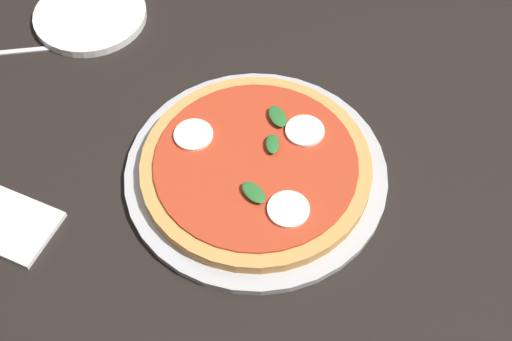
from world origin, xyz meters
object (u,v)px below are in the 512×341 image
(dining_table, at_px, (237,211))
(serving_tray, at_px, (256,172))
(pizza, at_px, (256,165))
(napkin, at_px, (8,223))
(plate_white, at_px, (90,15))

(dining_table, height_order, serving_tray, serving_tray)
(serving_tray, xyz_separation_m, pizza, (-0.00, 0.00, 0.02))
(serving_tray, distance_m, napkin, 0.35)
(dining_table, height_order, pizza, pizza)
(napkin, bearing_deg, plate_white, -88.03)
(plate_white, bearing_deg, dining_table, 136.93)
(dining_table, relative_size, napkin, 11.07)
(pizza, distance_m, plate_white, 0.43)
(napkin, bearing_deg, dining_table, -155.99)
(dining_table, bearing_deg, plate_white, -43.07)
(pizza, distance_m, napkin, 0.35)
(serving_tray, bearing_deg, plate_white, -39.77)
(dining_table, bearing_deg, napkin, 24.01)
(pizza, relative_size, napkin, 2.51)
(serving_tray, relative_size, plate_white, 1.94)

